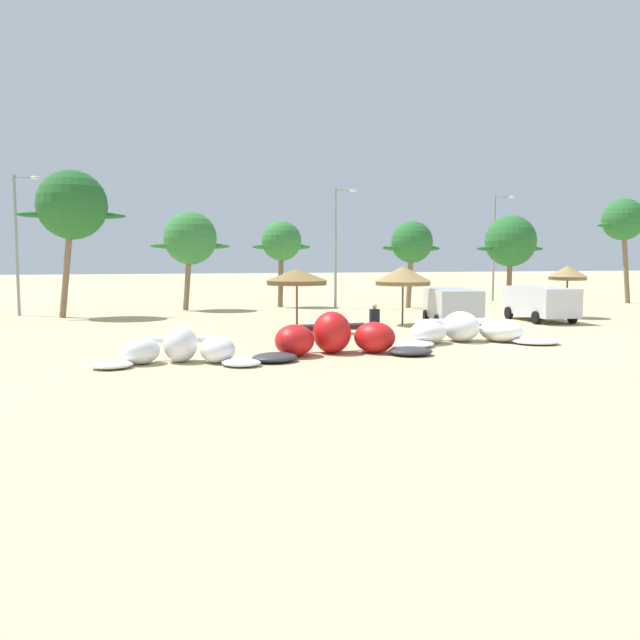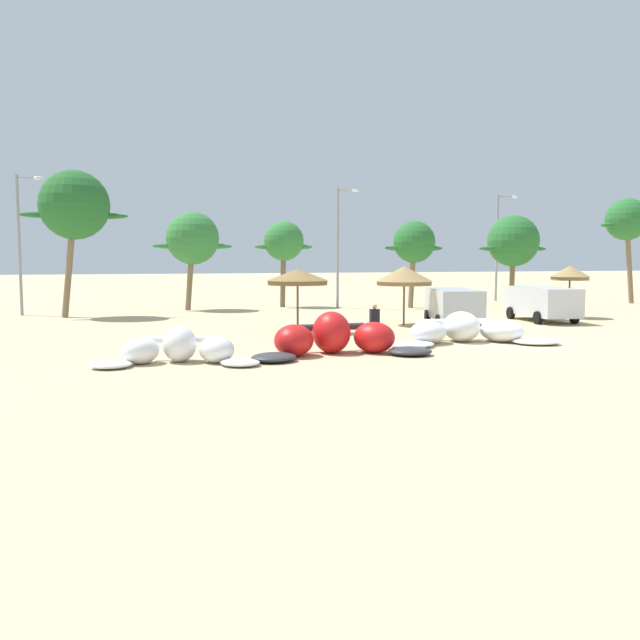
{
  "view_description": "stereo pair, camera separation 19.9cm",
  "coord_description": "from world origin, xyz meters",
  "px_view_note": "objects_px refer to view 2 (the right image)",
  "views": [
    {
      "loc": [
        -15.71,
        -22.91,
        3.4
      ],
      "look_at": [
        -7.84,
        2.0,
        1.0
      ],
      "focal_mm": 37.7,
      "sensor_mm": 36.0,
      "label": 1
    },
    {
      "loc": [
        -15.52,
        -22.97,
        3.4
      ],
      "look_at": [
        -7.84,
        2.0,
        1.0
      ],
      "focal_mm": 37.7,
      "sensor_mm": 36.0,
      "label": 2
    }
  ],
  "objects_px": {
    "beach_umbrella_middle": "(404,276)",
    "parked_van": "(541,301)",
    "kite_left": "(335,338)",
    "palm_right_of_gap": "(627,221)",
    "person_near_kites": "(375,324)",
    "beach_umbrella_near_palms": "(570,273)",
    "lamppost_west_center": "(340,241)",
    "lamppost_east_center": "(499,241)",
    "palm_center_left": "(414,243)",
    "palm_leftmost": "(74,206)",
    "palm_left_of_gap": "(284,242)",
    "palm_left": "(193,239)",
    "palm_center_right": "(513,241)",
    "kite_left_of_center": "(465,331)",
    "beach_umbrella_near_van": "(298,277)",
    "kite_far_left": "(179,349)",
    "lamppost_west": "(21,237)",
    "parked_car_second": "(453,304)"
  },
  "relations": [
    {
      "from": "palm_leftmost",
      "to": "palm_right_of_gap",
      "type": "xyz_separation_m",
      "value": [
        38.98,
        0.47,
        -0.17
      ]
    },
    {
      "from": "kite_left",
      "to": "person_near_kites",
      "type": "distance_m",
      "value": 3.15
    },
    {
      "from": "kite_left_of_center",
      "to": "lamppost_west_center",
      "type": "bearing_deg",
      "value": 86.17
    },
    {
      "from": "parked_car_second",
      "to": "lamppost_east_center",
      "type": "xyz_separation_m",
      "value": [
        12.92,
        16.58,
        3.67
      ]
    },
    {
      "from": "kite_left_of_center",
      "to": "palm_leftmost",
      "type": "height_order",
      "value": "palm_leftmost"
    },
    {
      "from": "beach_umbrella_near_palms",
      "to": "lamppost_west_center",
      "type": "bearing_deg",
      "value": 131.87
    },
    {
      "from": "person_near_kites",
      "to": "lamppost_west_center",
      "type": "xyz_separation_m",
      "value": [
        5.05,
        19.2,
        3.77
      ]
    },
    {
      "from": "beach_umbrella_middle",
      "to": "palm_center_right",
      "type": "relative_size",
      "value": 0.47
    },
    {
      "from": "kite_left",
      "to": "parked_van",
      "type": "distance_m",
      "value": 17.21
    },
    {
      "from": "lamppost_east_center",
      "to": "parked_car_second",
      "type": "bearing_deg",
      "value": -127.91
    },
    {
      "from": "parked_van",
      "to": "palm_leftmost",
      "type": "distance_m",
      "value": 26.75
    },
    {
      "from": "parked_car_second",
      "to": "lamppost_west_center",
      "type": "height_order",
      "value": "lamppost_west_center"
    },
    {
      "from": "palm_left_of_gap",
      "to": "palm_center_right",
      "type": "relative_size",
      "value": 0.93
    },
    {
      "from": "palm_center_right",
      "to": "lamppost_west_center",
      "type": "bearing_deg",
      "value": 169.91
    },
    {
      "from": "parked_van",
      "to": "palm_leftmost",
      "type": "height_order",
      "value": "palm_leftmost"
    },
    {
      "from": "kite_left_of_center",
      "to": "palm_right_of_gap",
      "type": "bearing_deg",
      "value": 37.11
    },
    {
      "from": "parked_van",
      "to": "palm_left_of_gap",
      "type": "xyz_separation_m",
      "value": [
        -10.76,
        14.5,
        3.46
      ]
    },
    {
      "from": "palm_right_of_gap",
      "to": "beach_umbrella_middle",
      "type": "bearing_deg",
      "value": -155.62
    },
    {
      "from": "beach_umbrella_middle",
      "to": "palm_left",
      "type": "height_order",
      "value": "palm_left"
    },
    {
      "from": "palm_right_of_gap",
      "to": "lamppost_west_center",
      "type": "xyz_separation_m",
      "value": [
        -22.08,
        1.97,
        -1.64
      ]
    },
    {
      "from": "beach_umbrella_near_van",
      "to": "beach_umbrella_near_palms",
      "type": "xyz_separation_m",
      "value": [
        16.89,
        2.87,
        0.01
      ]
    },
    {
      "from": "kite_far_left",
      "to": "palm_center_left",
      "type": "xyz_separation_m",
      "value": [
        17.87,
        20.47,
        4.02
      ]
    },
    {
      "from": "kite_far_left",
      "to": "beach_umbrella_near_palms",
      "type": "xyz_separation_m",
      "value": [
        22.96,
        10.48,
        2.12
      ]
    },
    {
      "from": "kite_left_of_center",
      "to": "parked_van",
      "type": "bearing_deg",
      "value": 39.9
    },
    {
      "from": "person_near_kites",
      "to": "lamppost_west",
      "type": "xyz_separation_m",
      "value": [
        -14.98,
        19.04,
        3.84
      ]
    },
    {
      "from": "beach_umbrella_middle",
      "to": "parked_van",
      "type": "xyz_separation_m",
      "value": [
        8.04,
        -0.14,
        -1.44
      ]
    },
    {
      "from": "beach_umbrella_near_palms",
      "to": "person_near_kites",
      "type": "bearing_deg",
      "value": -152.27
    },
    {
      "from": "palm_leftmost",
      "to": "parked_van",
      "type": "bearing_deg",
      "value": -22.41
    },
    {
      "from": "beach_umbrella_near_palms",
      "to": "lamppost_west_center",
      "type": "distance_m",
      "value": 15.24
    },
    {
      "from": "beach_umbrella_middle",
      "to": "beach_umbrella_near_palms",
      "type": "relative_size",
      "value": 1.01
    },
    {
      "from": "parked_van",
      "to": "palm_right_of_gap",
      "type": "relative_size",
      "value": 0.67
    },
    {
      "from": "lamppost_east_center",
      "to": "palm_center_left",
      "type": "bearing_deg",
      "value": -153.45
    },
    {
      "from": "parked_car_second",
      "to": "lamppost_west",
      "type": "height_order",
      "value": "lamppost_west"
    },
    {
      "from": "beach_umbrella_middle",
      "to": "palm_leftmost",
      "type": "xyz_separation_m",
      "value": [
        -16.2,
        9.86,
        3.88
      ]
    },
    {
      "from": "palm_left",
      "to": "palm_center_right",
      "type": "relative_size",
      "value": 1.0
    },
    {
      "from": "kite_left",
      "to": "palm_center_left",
      "type": "height_order",
      "value": "palm_center_left"
    },
    {
      "from": "palm_right_of_gap",
      "to": "lamppost_east_center",
      "type": "relative_size",
      "value": 0.93
    },
    {
      "from": "palm_left",
      "to": "palm_right_of_gap",
      "type": "xyz_separation_m",
      "value": [
        31.9,
        -3.06,
        1.55
      ]
    },
    {
      "from": "beach_umbrella_near_van",
      "to": "palm_left",
      "type": "xyz_separation_m",
      "value": [
        -3.01,
        15.21,
        2.12
      ]
    },
    {
      "from": "palm_leftmost",
      "to": "palm_center_left",
      "type": "xyz_separation_m",
      "value": [
        21.88,
        1.19,
        -1.93
      ]
    },
    {
      "from": "palm_center_left",
      "to": "lamppost_east_center",
      "type": "xyz_separation_m",
      "value": [
        9.63,
        4.81,
        0.29
      ]
    },
    {
      "from": "lamppost_east_center",
      "to": "palm_center_right",
      "type": "bearing_deg",
      "value": -112.73
    },
    {
      "from": "person_near_kites",
      "to": "palm_right_of_gap",
      "type": "bearing_deg",
      "value": 32.41
    },
    {
      "from": "kite_left",
      "to": "lamppost_west",
      "type": "xyz_separation_m",
      "value": [
        -12.63,
        21.14,
        4.09
      ]
    },
    {
      "from": "beach_umbrella_middle",
      "to": "palm_center_right",
      "type": "height_order",
      "value": "palm_center_right"
    },
    {
      "from": "palm_center_left",
      "to": "palm_left",
      "type": "bearing_deg",
      "value": 171.03
    },
    {
      "from": "kite_left",
      "to": "parked_van",
      "type": "bearing_deg",
      "value": 30.99
    },
    {
      "from": "kite_far_left",
      "to": "lamppost_east_center",
      "type": "bearing_deg",
      "value": 42.59
    },
    {
      "from": "parked_van",
      "to": "lamppost_west_center",
      "type": "relative_size",
      "value": 0.65
    },
    {
      "from": "kite_left",
      "to": "palm_left_of_gap",
      "type": "xyz_separation_m",
      "value": [
        3.98,
        23.35,
        3.98
      ]
    }
  ]
}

